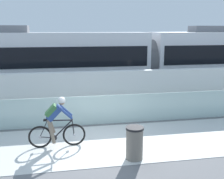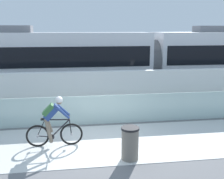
# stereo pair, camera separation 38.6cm
# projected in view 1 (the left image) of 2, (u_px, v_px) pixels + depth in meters

# --- Properties ---
(ground_plane) EXTENTS (200.00, 200.00, 0.00)m
(ground_plane) POSITION_uv_depth(u_px,v_px,m) (98.00, 144.00, 8.89)
(ground_plane) COLOR slate
(bike_path_deck) EXTENTS (32.00, 3.20, 0.01)m
(bike_path_deck) POSITION_uv_depth(u_px,v_px,m) (98.00, 143.00, 8.89)
(bike_path_deck) COLOR silver
(bike_path_deck) RESTS_ON ground
(glass_parapet) EXTENTS (32.00, 0.05, 1.14)m
(glass_parapet) POSITION_uv_depth(u_px,v_px,m) (92.00, 110.00, 10.54)
(glass_parapet) COLOR #ADC6C1
(glass_parapet) RESTS_ON ground
(concrete_barrier_wall) EXTENTS (32.00, 0.36, 1.81)m
(concrete_barrier_wall) POSITION_uv_depth(u_px,v_px,m) (87.00, 92.00, 12.20)
(concrete_barrier_wall) COLOR white
(concrete_barrier_wall) RESTS_ON ground
(tram_rail_near) EXTENTS (32.00, 0.08, 0.01)m
(tram_rail_near) POSITION_uv_depth(u_px,v_px,m) (83.00, 98.00, 14.78)
(tram_rail_near) COLOR #595654
(tram_rail_near) RESTS_ON ground
(tram_rail_far) EXTENTS (32.00, 0.08, 0.01)m
(tram_rail_far) POSITION_uv_depth(u_px,v_px,m) (81.00, 92.00, 16.16)
(tram_rail_far) COLOR #595654
(tram_rail_far) RESTS_ON ground
(tram) EXTENTS (22.56, 2.54, 3.81)m
(tram) POSITION_uv_depth(u_px,v_px,m) (148.00, 60.00, 15.73)
(tram) COLOR silver
(tram) RESTS_ON ground
(cyclist_on_bike) EXTENTS (1.77, 0.58, 1.61)m
(cyclist_on_bike) POSITION_uv_depth(u_px,v_px,m) (56.00, 123.00, 8.49)
(cyclist_on_bike) COLOR black
(cyclist_on_bike) RESTS_ON ground
(trash_bin) EXTENTS (0.51, 0.51, 0.96)m
(trash_bin) POSITION_uv_depth(u_px,v_px,m) (134.00, 143.00, 7.74)
(trash_bin) COLOR slate
(trash_bin) RESTS_ON ground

